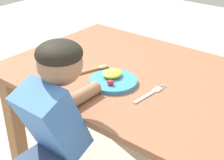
# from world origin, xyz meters

# --- Properties ---
(dining_table) EXTENTS (1.41, 0.88, 0.74)m
(dining_table) POSITION_xyz_m (0.00, 0.00, 0.62)
(dining_table) COLOR brown
(dining_table) RESTS_ON ground_plane
(plate) EXTENTS (0.22, 0.22, 0.05)m
(plate) POSITION_xyz_m (-0.11, -0.15, 0.76)
(plate) COLOR #3686C1
(plate) RESTS_ON dining_table
(fork) EXTENTS (0.04, 0.21, 0.01)m
(fork) POSITION_xyz_m (0.08, -0.13, 0.75)
(fork) COLOR silver
(fork) RESTS_ON dining_table
(spoon) EXTENTS (0.09, 0.21, 0.02)m
(spoon) POSITION_xyz_m (-0.26, -0.11, 0.75)
(spoon) COLOR tan
(spoon) RESTS_ON dining_table
(person) EXTENTS (0.19, 0.38, 1.03)m
(person) POSITION_xyz_m (-0.11, -0.52, 0.56)
(person) COLOR #384A66
(person) RESTS_ON ground_plane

